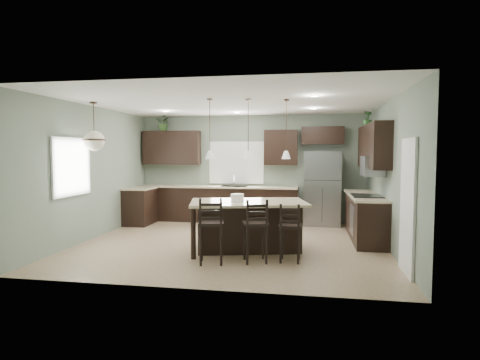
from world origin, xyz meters
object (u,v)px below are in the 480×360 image
Objects in this scene: plant_back_left at (164,123)px; serving_dish at (237,198)px; kitchen_island at (248,226)px; bar_stool_center at (255,231)px; refrigerator at (322,188)px; bar_stool_left at (211,230)px; bar_stool_right at (290,232)px.

serving_dish is at bearing -50.71° from plant_back_left.
kitchen_island is 0.80m from bar_stool_center.
kitchen_island is 0.57m from serving_dish.
plant_back_left is at bearing 177.98° from refrigerator.
plant_back_left reaches higher than bar_stool_center.
serving_dish is 0.22× the size of bar_stool_center.
refrigerator reaches higher than bar_stool_left.
plant_back_left is (-4.20, 0.15, 1.69)m from refrigerator.
plant_back_left is at bearing 118.77° from kitchen_island.
bar_stool_right is 5.59m from plant_back_left.
serving_dish reaches higher than kitchen_island.
kitchen_island is (-1.43, -2.96, -0.46)m from refrigerator.
refrigerator is 4.36m from bar_stool_left.
plant_back_left is (-2.58, 3.15, 1.62)m from serving_dish.
bar_stool_left is at bearing -164.34° from bar_stool_right.
plant_back_left reaches higher than bar_stool_left.
plant_back_left is at bearing 107.17° from bar_stool_left.
bar_stool_left is at bearing -129.30° from kitchen_island.
kitchen_island is 4.87× the size of plant_back_left.
refrigerator is at bearing 55.20° from bar_stool_center.
bar_stool_left is 1.11× the size of bar_stool_right.
refrigerator reaches higher than bar_stool_center.
bar_stool_right is (-0.62, -3.58, -0.43)m from refrigerator.
plant_back_left reaches higher than serving_dish.
plant_back_left reaches higher than bar_stool_right.
bar_stool_center is 2.48× the size of plant_back_left.
kitchen_island is at bearing 12.99° from serving_dish.
bar_stool_right is at bearing -50.92° from kitchen_island.
bar_stool_left reaches higher than bar_stool_center.
refrigerator is at bearing 51.71° from bar_stool_left.
bar_stool_left is 1.32m from bar_stool_right.
plant_back_left reaches higher than refrigerator.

